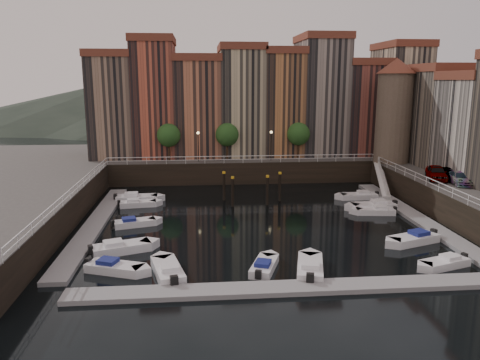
{
  "coord_description": "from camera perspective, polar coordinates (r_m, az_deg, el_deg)",
  "views": [
    {
      "loc": [
        -5.93,
        -46.04,
        14.01
      ],
      "look_at": [
        -1.48,
        4.0,
        3.22
      ],
      "focal_mm": 35.0,
      "sensor_mm": 36.0,
      "label": 1
    }
  ],
  "objects": [
    {
      "name": "boat_right_2",
      "position": [
        51.96,
        16.26,
        -3.64
      ],
      "size": [
        4.35,
        2.04,
        0.98
      ],
      "rotation": [
        0.0,
        0.0,
        3.01
      ],
      "color": "silver",
      "rests_on": "ground"
    },
    {
      "name": "boat_left_2",
      "position": [
        47.03,
        -12.83,
        -5.11
      ],
      "size": [
        4.33,
        2.6,
        0.97
      ],
      "rotation": [
        0.0,
        0.0,
        0.29
      ],
      "color": "silver",
      "rests_on": "ground"
    },
    {
      "name": "mountains",
      "position": [
        156.35,
        -2.31,
        9.88
      ],
      "size": [
        145.0,
        100.0,
        18.0
      ],
      "color": "#2D382D",
      "rests_on": "ground"
    },
    {
      "name": "dock_left",
      "position": [
        48.22,
        -17.22,
        -5.12
      ],
      "size": [
        2.0,
        28.0,
        0.35
      ],
      "primitive_type": "cube",
      "color": "gray",
      "rests_on": "ground"
    },
    {
      "name": "far_terrace",
      "position": [
        70.22,
        2.52,
        9.61
      ],
      "size": [
        48.7,
        10.3,
        17.5
      ],
      "color": "#8F715B",
      "rests_on": "quay_far"
    },
    {
      "name": "boat_right_0",
      "position": [
        39.54,
        23.76,
        -9.21
      ],
      "size": [
        4.25,
        2.65,
        0.95
      ],
      "rotation": [
        0.0,
        0.0,
        3.46
      ],
      "color": "silver",
      "rests_on": "ground"
    },
    {
      "name": "boat_right_1",
      "position": [
        44.0,
        20.49,
        -6.72
      ],
      "size": [
        5.0,
        3.28,
        1.13
      ],
      "rotation": [
        0.0,
        0.0,
        3.5
      ],
      "color": "silver",
      "rests_on": "ground"
    },
    {
      "name": "boat_near_1",
      "position": [
        35.67,
        2.95,
        -10.46
      ],
      "size": [
        2.8,
        4.31,
        0.97
      ],
      "rotation": [
        0.0,
        0.0,
        1.22
      ],
      "color": "silver",
      "rests_on": "ground"
    },
    {
      "name": "boat_near_0",
      "position": [
        35.08,
        -8.77,
        -10.88
      ],
      "size": [
        2.89,
        5.13,
        1.15
      ],
      "rotation": [
        0.0,
        0.0,
        1.81
      ],
      "color": "silver",
      "rests_on": "ground"
    },
    {
      "name": "ground",
      "position": [
        48.49,
        2.16,
        -4.68
      ],
      "size": [
        200.0,
        200.0,
        0.0
      ],
      "primitive_type": "plane",
      "color": "black",
      "rests_on": "ground"
    },
    {
      "name": "street_lamps",
      "position": [
        63.95,
        -0.63,
        4.83
      ],
      "size": [
        10.36,
        0.36,
        4.18
      ],
      "color": "black",
      "rests_on": "quay_far"
    },
    {
      "name": "boat_left_3",
      "position": [
        54.06,
        -12.43,
        -2.83
      ],
      "size": [
        4.33,
        2.05,
        0.97
      ],
      "rotation": [
        0.0,
        0.0,
        0.13
      ],
      "color": "silver",
      "rests_on": "ground"
    },
    {
      "name": "corner_tower",
      "position": [
        65.97,
        18.26,
        8.2
      ],
      "size": [
        5.2,
        5.2,
        13.8
      ],
      "color": "#6B5B4C",
      "rests_on": "quay_right"
    },
    {
      "name": "boat_left_1",
      "position": [
        40.34,
        -14.43,
        -8.02
      ],
      "size": [
        5.11,
        3.33,
        1.15
      ],
      "rotation": [
        0.0,
        0.0,
        0.35
      ],
      "color": "silver",
      "rests_on": "ground"
    },
    {
      "name": "promenade_trees",
      "position": [
        64.83,
        -0.99,
        5.54
      ],
      "size": [
        21.2,
        3.2,
        5.2
      ],
      "color": "black",
      "rests_on": "quay_far"
    },
    {
      "name": "car_b",
      "position": [
        56.91,
        23.78,
        0.59
      ],
      "size": [
        1.45,
        3.97,
        1.3
      ],
      "primitive_type": "imported",
      "rotation": [
        0.0,
        0.0,
        0.02
      ],
      "color": "gray",
      "rests_on": "quay_right"
    },
    {
      "name": "railings",
      "position": [
        52.28,
        1.53,
        0.84
      ],
      "size": [
        36.08,
        34.04,
        0.52
      ],
      "color": "white",
      "rests_on": "ground"
    },
    {
      "name": "boat_right_3",
      "position": [
        53.63,
        16.05,
        -3.07
      ],
      "size": [
        5.12,
        2.04,
        1.17
      ],
      "rotation": [
        0.0,
        0.0,
        3.18
      ],
      "color": "silver",
      "rests_on": "ground"
    },
    {
      "name": "boat_left_0",
      "position": [
        36.58,
        -15.15,
        -10.25
      ],
      "size": [
        4.64,
        3.07,
        1.05
      ],
      "rotation": [
        0.0,
        0.0,
        -0.36
      ],
      "color": "silver",
      "rests_on": "ground"
    },
    {
      "name": "boat_left_4",
      "position": [
        56.31,
        -12.57,
        -2.18
      ],
      "size": [
        5.06,
        1.98,
        1.16
      ],
      "rotation": [
        0.0,
        0.0,
        0.03
      ],
      "color": "silver",
      "rests_on": "ground"
    },
    {
      "name": "boat_right_4",
      "position": [
        57.97,
        14.37,
        -1.9
      ],
      "size": [
        4.57,
        1.71,
        1.05
      ],
      "rotation": [
        0.0,
        0.0,
        3.13
      ],
      "color": "silver",
      "rests_on": "ground"
    },
    {
      "name": "dock_right",
      "position": [
        52.06,
        20.34,
        -4.07
      ],
      "size": [
        2.0,
        28.0,
        0.35
      ],
      "primitive_type": "cube",
      "color": "gray",
      "rests_on": "ground"
    },
    {
      "name": "dock_near",
      "position": [
        32.71,
        6.0,
        -12.98
      ],
      "size": [
        30.0,
        2.0,
        0.35
      ],
      "primitive_type": "cube",
      "color": "gray",
      "rests_on": "ground"
    },
    {
      "name": "gangway",
      "position": [
        61.78,
        16.91,
        0.3
      ],
      "size": [
        2.78,
        8.32,
        3.73
      ],
      "color": "white",
      "rests_on": "ground"
    },
    {
      "name": "mooring_pilings",
      "position": [
        53.94,
        1.35,
        -1.13
      ],
      "size": [
        6.88,
        3.3,
        3.78
      ],
      "color": "black",
      "rests_on": "ground"
    },
    {
      "name": "car_c",
      "position": [
        55.12,
        25.2,
        0.13
      ],
      "size": [
        2.67,
        4.82,
        1.32
      ],
      "primitive_type": "imported",
      "rotation": [
        0.0,
        0.0,
        -0.19
      ],
      "color": "gray",
      "rests_on": "quay_right"
    },
    {
      "name": "quay_far",
      "position": [
        73.36,
        -0.38,
        2.3
      ],
      "size": [
        80.0,
        20.0,
        3.0
      ],
      "primitive_type": "cube",
      "color": "black",
      "rests_on": "ground"
    },
    {
      "name": "boat_near_2",
      "position": [
        35.54,
        8.54,
        -10.56
      ],
      "size": [
        2.9,
        5.19,
        1.16
      ],
      "rotation": [
        0.0,
        0.0,
        1.34
      ],
      "color": "silver",
      "rests_on": "ground"
    },
    {
      "name": "car_a",
      "position": [
        56.37,
        22.81,
        0.73
      ],
      "size": [
        3.23,
        5.08,
        1.61
      ],
      "primitive_type": "imported",
      "rotation": [
        0.0,
        0.0,
        -0.3
      ],
      "color": "gray",
      "rests_on": "quay_right"
    }
  ]
}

